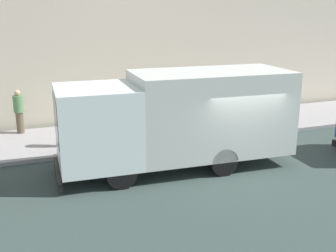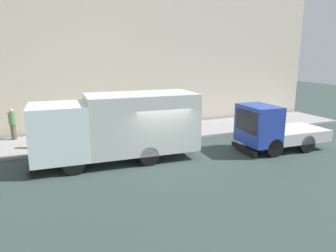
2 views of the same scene
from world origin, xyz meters
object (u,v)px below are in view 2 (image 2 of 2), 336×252
object	(u,v)px
pedestrian_walking	(43,131)
large_utility_truck	(118,125)
pedestrian_standing	(13,123)
small_flatbed_truck	(273,129)

from	to	relation	value
pedestrian_walking	large_utility_truck	bearing A→B (deg)	-60.57
large_utility_truck	pedestrian_standing	distance (m)	7.22
small_flatbed_truck	pedestrian_standing	world-z (taller)	small_flatbed_truck
large_utility_truck	small_flatbed_truck	bearing A→B (deg)	-98.10
pedestrian_walking	small_flatbed_truck	bearing A→B (deg)	-39.75
large_utility_truck	small_flatbed_truck	world-z (taller)	large_utility_truck
large_utility_truck	pedestrian_walking	size ratio (longest dim) A/B	4.40
pedestrian_walking	pedestrian_standing	distance (m)	2.88
small_flatbed_truck	large_utility_truck	bearing A→B (deg)	81.72
pedestrian_walking	pedestrian_standing	world-z (taller)	pedestrian_standing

